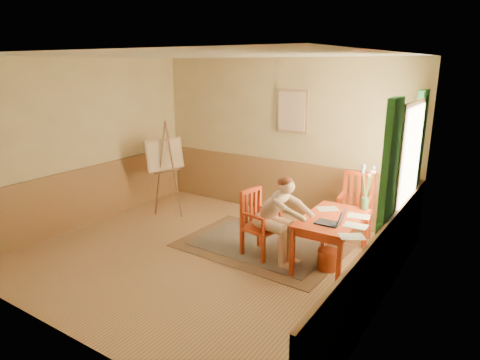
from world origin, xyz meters
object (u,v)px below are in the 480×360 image
Objects in this scene: table at (332,223)px; chair_left at (259,223)px; chair_back at (355,207)px; easel at (166,159)px; laptop at (332,221)px; figure at (276,215)px.

table is 1.23× the size of chair_left.
chair_left is 1.61m from chair_back.
easel reaches higher than table.
chair_left is 2.70× the size of laptop.
chair_back is at bearing 94.99° from laptop.
laptop is (0.09, -0.26, 0.13)m from table.
table is 3.46m from easel.
easel reaches higher than chair_back.
easel is (-3.40, 0.47, 0.38)m from table.
figure is (-0.68, -1.32, 0.15)m from chair_back.
chair_back is 1.34m from laptop.
table is 1.12× the size of chair_back.
easel is (-2.39, 0.68, 0.52)m from chair_left.
chair_left is 0.37m from figure.
table is 3.33× the size of laptop.
table is 1.04m from chair_left.
laptop is (0.11, -1.32, 0.22)m from chair_back.
easel is (-2.70, 0.73, 0.32)m from figure.
figure is (-0.70, -0.26, 0.06)m from table.
table is 0.75m from figure.
easel reaches higher than figure.
chair_left is at bearing -127.96° from chair_back.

